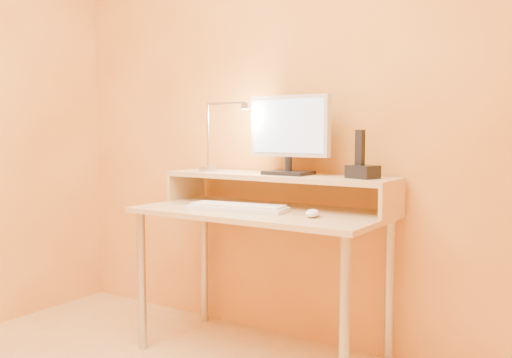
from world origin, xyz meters
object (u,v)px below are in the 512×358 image
Objects in this scene: phone_dock at (363,172)px; remote_control at (205,206)px; keyboard at (238,208)px; mouse at (312,213)px; lamp_base at (208,169)px; monitor_panel at (290,126)px.

phone_dock is 0.81× the size of remote_control.
remote_control is at bearing 170.60° from keyboard.
phone_dock is at bearing 45.02° from mouse.
remote_control is at bearing -56.11° from lamp_base.
keyboard is 0.20m from remote_control.
keyboard reaches higher than remote_control.
remote_control is (-0.72, -0.24, -0.18)m from phone_dock.
phone_dock is 1.26× the size of mouse.
lamp_base is at bearing 151.31° from mouse.
phone_dock is (0.86, 0.03, 0.02)m from lamp_base.
phone_dock is 0.28× the size of keyboard.
keyboard is (-0.13, -0.25, -0.39)m from monitor_panel.
remote_control is (0.14, -0.21, -0.16)m from lamp_base.
monitor_panel reaches higher than mouse.
lamp_base is at bearing -172.17° from monitor_panel.
remote_control is at bearing -139.52° from monitor_panel.
keyboard is at bearing -32.03° from lamp_base.
monitor_panel is 0.51m from mouse.
monitor_panel is at bearing -163.56° from phone_dock.
lamp_base is at bearing 138.68° from keyboard.
mouse is (0.73, -0.19, -0.15)m from lamp_base.
lamp_base is 0.21× the size of keyboard.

